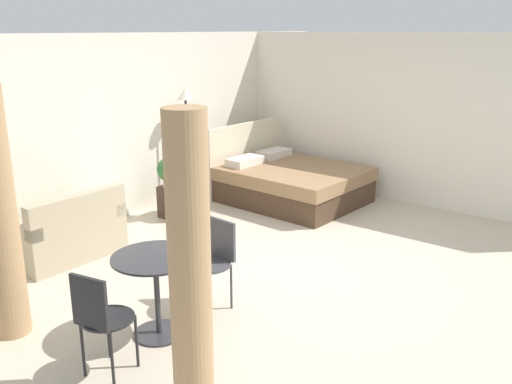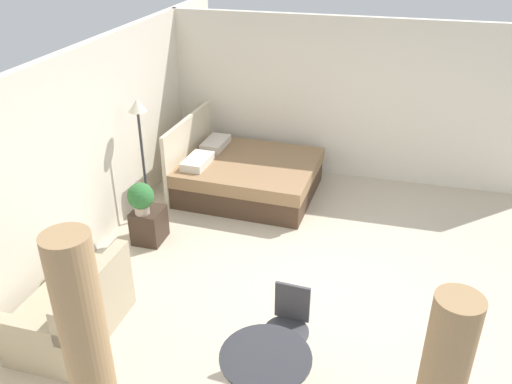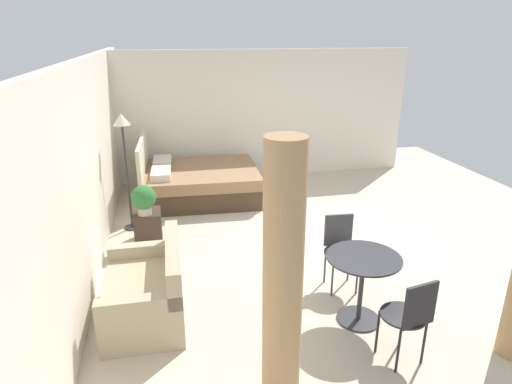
% 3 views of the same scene
% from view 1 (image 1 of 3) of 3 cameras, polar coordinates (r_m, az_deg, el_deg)
% --- Properties ---
extents(ground_plane, '(9.12, 9.01, 0.02)m').
position_cam_1_polar(ground_plane, '(6.46, 4.66, -7.53)').
color(ground_plane, beige).
extents(wall_back, '(9.12, 0.12, 2.55)m').
position_cam_1_polar(wall_back, '(8.05, -13.40, 6.49)').
color(wall_back, silver).
rests_on(wall_back, ground).
extents(wall_right, '(0.12, 6.01, 2.55)m').
position_cam_1_polar(wall_right, '(8.74, 16.01, 7.06)').
color(wall_right, silver).
rests_on(wall_right, ground).
extents(bed, '(1.79, 2.10, 1.13)m').
position_cam_1_polar(bed, '(8.68, 3.51, 1.02)').
color(bed, '#473323').
rests_on(bed, ground).
extents(couch, '(1.25, 0.81, 0.82)m').
position_cam_1_polar(couch, '(6.92, -18.95, -4.09)').
color(couch, tan).
rests_on(couch, ground).
extents(nightstand, '(0.42, 0.38, 0.46)m').
position_cam_1_polar(nightstand, '(8.04, -8.15, -0.94)').
color(nightstand, '#38281E').
rests_on(nightstand, ground).
extents(potted_plant, '(0.34, 0.34, 0.43)m').
position_cam_1_polar(potted_plant, '(7.86, -8.92, 2.17)').
color(potted_plant, tan).
rests_on(potted_plant, nightstand).
extents(floor_lamp, '(0.25, 0.25, 1.77)m').
position_cam_1_polar(floor_lamp, '(8.31, -7.20, 7.88)').
color(floor_lamp, '#2D2D33').
rests_on(floor_lamp, ground).
extents(balcony_table, '(0.75, 0.75, 0.75)m').
position_cam_1_polar(balcony_table, '(4.92, -10.20, -8.88)').
color(balcony_table, '#2D2D33').
rests_on(balcony_table, ground).
extents(cafe_chair_near_window, '(0.48, 0.48, 0.89)m').
position_cam_1_polar(cafe_chair_near_window, '(4.44, -15.77, -12.03)').
color(cafe_chair_near_window, black).
rests_on(cafe_chair_near_window, ground).
extents(cafe_chair_near_couch, '(0.45, 0.45, 0.87)m').
position_cam_1_polar(cafe_chair_near_couch, '(5.34, -4.22, -6.51)').
color(cafe_chair_near_couch, '#3F3F44').
rests_on(cafe_chair_near_couch, ground).
extents(curtain_left, '(0.26, 0.26, 2.20)m').
position_cam_1_polar(curtain_left, '(3.42, -6.74, -9.94)').
color(curtain_left, tan).
rests_on(curtain_left, ground).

